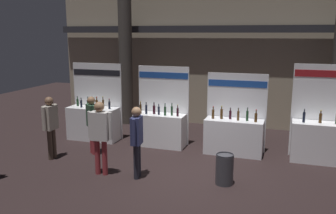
{
  "coord_description": "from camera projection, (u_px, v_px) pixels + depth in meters",
  "views": [
    {
      "loc": [
        2.02,
        -7.68,
        3.29
      ],
      "look_at": [
        -0.73,
        0.61,
        1.48
      ],
      "focal_mm": 38.36,
      "sensor_mm": 36.0,
      "label": 1
    }
  ],
  "objects": [
    {
      "name": "exhibitor_booth_2",
      "position": [
        234.0,
        133.0,
        9.87
      ],
      "size": [
        1.65,
        0.66,
        2.2
      ],
      "color": "white",
      "rests_on": "ground_plane"
    },
    {
      "name": "visitor_4",
      "position": [
        92.0,
        121.0,
        9.78
      ],
      "size": [
        0.4,
        0.38,
        1.61
      ],
      "rotation": [
        0.0,
        0.0,
        5.58
      ],
      "color": "maroon",
      "rests_on": "ground_plane"
    },
    {
      "name": "exhibitor_booth_0",
      "position": [
        94.0,
        120.0,
        11.19
      ],
      "size": [
        1.66,
        0.66,
        2.37
      ],
      "color": "white",
      "rests_on": "ground_plane"
    },
    {
      "name": "hall_colonnade",
      "position": [
        227.0,
        39.0,
        12.37
      ],
      "size": [
        12.79,
        1.23,
        6.21
      ],
      "color": "tan",
      "rests_on": "ground_plane"
    },
    {
      "name": "exhibitor_booth_1",
      "position": [
        160.0,
        126.0,
        10.58
      ],
      "size": [
        1.57,
        0.66,
        2.33
      ],
      "color": "white",
      "rests_on": "ground_plane"
    },
    {
      "name": "trash_bin",
      "position": [
        225.0,
        169.0,
        7.89
      ],
      "size": [
        0.39,
        0.39,
        0.69
      ],
      "color": "#38383D",
      "rests_on": "ground_plane"
    },
    {
      "name": "visitor_1",
      "position": [
        100.0,
        131.0,
        8.29
      ],
      "size": [
        0.59,
        0.26,
        1.75
      ],
      "rotation": [
        0.0,
        0.0,
        0.07
      ],
      "color": "maroon",
      "rests_on": "ground_plane"
    },
    {
      "name": "visitor_6",
      "position": [
        50.0,
        122.0,
        9.37
      ],
      "size": [
        0.24,
        0.55,
        1.67
      ],
      "rotation": [
        0.0,
        0.0,
        4.68
      ],
      "color": "#47382D",
      "rests_on": "ground_plane"
    },
    {
      "name": "ground_plane",
      "position": [
        189.0,
        175.0,
        8.42
      ],
      "size": [
        25.58,
        25.58,
        0.0
      ],
      "primitive_type": "plane",
      "color": "black"
    },
    {
      "name": "exhibitor_booth_3",
      "position": [
        326.0,
        138.0,
        9.2
      ],
      "size": [
        1.79,
        0.66,
        2.5
      ],
      "color": "white",
      "rests_on": "ground_plane"
    },
    {
      "name": "visitor_2",
      "position": [
        137.0,
        137.0,
        8.11
      ],
      "size": [
        0.24,
        0.52,
        1.67
      ],
      "rotation": [
        0.0,
        0.0,
        1.68
      ],
      "color": "#23232D",
      "rests_on": "ground_plane"
    }
  ]
}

